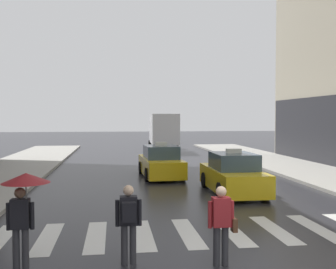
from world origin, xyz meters
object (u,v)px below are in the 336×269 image
at_px(taxi_second, 161,163).
at_px(pedestrian_with_backpack, 129,218).
at_px(pedestrian_with_umbrella, 24,194).
at_px(pedestrian_with_handbag, 222,221).
at_px(taxi_lead, 233,175).
at_px(box_truck, 163,131).

relative_size(taxi_second, pedestrian_with_backpack, 2.79).
distance_m(taxi_second, pedestrian_with_backpack, 12.22).
xyz_separation_m(pedestrian_with_umbrella, pedestrian_with_backpack, (2.09, -0.05, -0.54)).
xyz_separation_m(taxi_second, pedestrian_with_backpack, (-2.08, -12.03, 0.25)).
bearing_deg(pedestrian_with_handbag, taxi_lead, 71.41).
height_order(taxi_lead, taxi_second, same).
relative_size(pedestrian_with_umbrella, pedestrian_with_backpack, 1.18).
bearing_deg(box_truck, pedestrian_with_backpack, -98.55).
bearing_deg(taxi_lead, pedestrian_with_backpack, -121.35).
distance_m(box_truck, pedestrian_with_umbrella, 27.11).
relative_size(taxi_lead, pedestrian_with_backpack, 2.76).
relative_size(taxi_lead, pedestrian_with_handbag, 2.76).
bearing_deg(pedestrian_with_handbag, taxi_second, 89.11).
xyz_separation_m(box_truck, pedestrian_with_umbrella, (-6.07, -26.42, -0.34)).
bearing_deg(taxi_second, taxi_lead, -62.87).
distance_m(taxi_lead, pedestrian_with_umbrella, 9.86).
relative_size(taxi_second, box_truck, 0.60).
distance_m(taxi_second, pedestrian_with_handbag, 12.39).
bearing_deg(pedestrian_with_umbrella, taxi_second, 70.80).
bearing_deg(pedestrian_with_handbag, pedestrian_with_umbrella, 174.32).
height_order(taxi_lead, pedestrian_with_umbrella, pedestrian_with_umbrella).
bearing_deg(taxi_lead, box_truck, 91.50).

